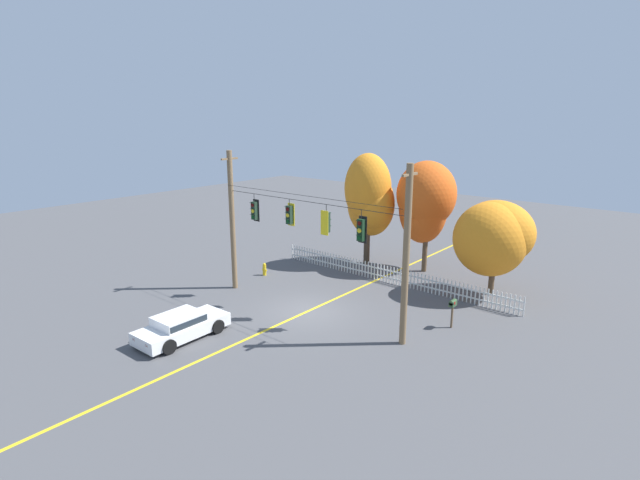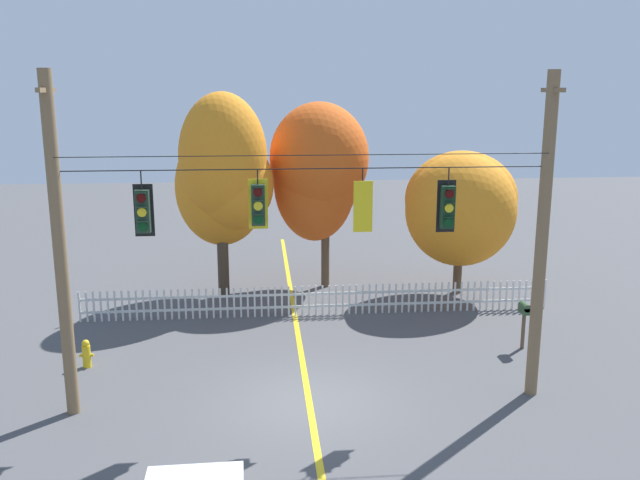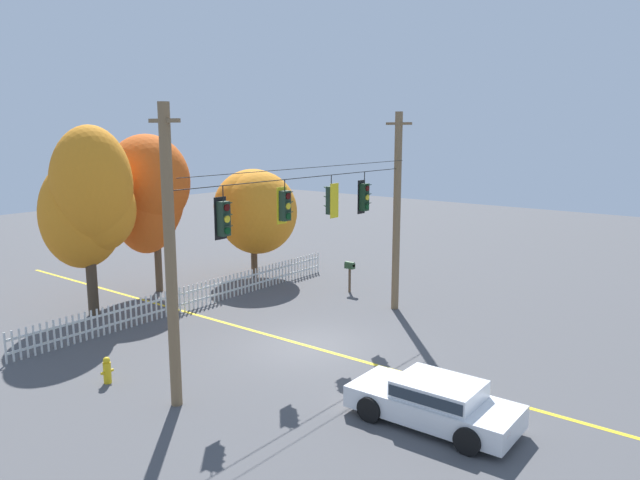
{
  "view_description": "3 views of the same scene",
  "coord_description": "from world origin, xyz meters",
  "px_view_note": "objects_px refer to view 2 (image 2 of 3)",
  "views": [
    {
      "loc": [
        15.22,
        -17.22,
        9.65
      ],
      "look_at": [
        0.22,
        0.75,
        3.61
      ],
      "focal_mm": 27.53,
      "sensor_mm": 36.0,
      "label": 1
    },
    {
      "loc": [
        -1.08,
        -14.76,
        7.32
      ],
      "look_at": [
        0.34,
        0.87,
        3.79
      ],
      "focal_mm": 37.6,
      "sensor_mm": 36.0,
      "label": 2
    },
    {
      "loc": [
        -14.91,
        -12.14,
        7.12
      ],
      "look_at": [
        1.25,
        0.5,
        3.36
      ],
      "focal_mm": 34.12,
      "sensor_mm": 36.0,
      "label": 3
    }
  ],
  "objects_px": {
    "traffic_signal_eastbound_side": "(447,207)",
    "roadside_mailbox": "(524,311)",
    "autumn_maple_mid": "(319,168)",
    "traffic_signal_northbound_primary": "(143,211)",
    "autumn_oak_far_east": "(461,205)",
    "traffic_signal_southbound_primary": "(362,205)",
    "autumn_maple_near_fence": "(225,175)",
    "traffic_signal_westbound_side": "(258,205)",
    "fire_hydrant": "(86,354)"
  },
  "relations": [
    {
      "from": "autumn_maple_near_fence",
      "to": "roadside_mailbox",
      "type": "height_order",
      "value": "autumn_maple_near_fence"
    },
    {
      "from": "traffic_signal_eastbound_side",
      "to": "autumn_maple_near_fence",
      "type": "height_order",
      "value": "autumn_maple_near_fence"
    },
    {
      "from": "roadside_mailbox",
      "to": "traffic_signal_westbound_side",
      "type": "bearing_deg",
      "value": -159.17
    },
    {
      "from": "autumn_maple_near_fence",
      "to": "autumn_maple_mid",
      "type": "xyz_separation_m",
      "value": [
        3.42,
        1.02,
        0.11
      ]
    },
    {
      "from": "traffic_signal_northbound_primary",
      "to": "traffic_signal_eastbound_side",
      "type": "xyz_separation_m",
      "value": [
        6.84,
        0.0,
        -0.01
      ]
    },
    {
      "from": "fire_hydrant",
      "to": "roadside_mailbox",
      "type": "relative_size",
      "value": 0.56
    },
    {
      "from": "traffic_signal_westbound_side",
      "to": "autumn_oak_far_east",
      "type": "bearing_deg",
      "value": 48.82
    },
    {
      "from": "autumn_oak_far_east",
      "to": "roadside_mailbox",
      "type": "xyz_separation_m",
      "value": [
        0.36,
        -5.32,
        -2.19
      ]
    },
    {
      "from": "autumn_maple_near_fence",
      "to": "autumn_maple_mid",
      "type": "height_order",
      "value": "autumn_maple_near_fence"
    },
    {
      "from": "traffic_signal_northbound_primary",
      "to": "roadside_mailbox",
      "type": "relative_size",
      "value": 1.08
    },
    {
      "from": "traffic_signal_eastbound_side",
      "to": "roadside_mailbox",
      "type": "bearing_deg",
      "value": 41.68
    },
    {
      "from": "autumn_oak_far_east",
      "to": "traffic_signal_southbound_primary",
      "type": "bearing_deg",
      "value": -120.45
    },
    {
      "from": "roadside_mailbox",
      "to": "traffic_signal_northbound_primary",
      "type": "bearing_deg",
      "value": -164.09
    },
    {
      "from": "traffic_signal_eastbound_side",
      "to": "autumn_maple_near_fence",
      "type": "relative_size",
      "value": 0.21
    },
    {
      "from": "traffic_signal_northbound_primary",
      "to": "traffic_signal_westbound_side",
      "type": "height_order",
      "value": "same"
    },
    {
      "from": "autumn_oak_far_east",
      "to": "autumn_maple_mid",
      "type": "bearing_deg",
      "value": 161.92
    },
    {
      "from": "traffic_signal_eastbound_side",
      "to": "roadside_mailbox",
      "type": "height_order",
      "value": "traffic_signal_eastbound_side"
    },
    {
      "from": "autumn_maple_mid",
      "to": "roadside_mailbox",
      "type": "xyz_separation_m",
      "value": [
        5.28,
        -6.93,
        -3.38
      ]
    },
    {
      "from": "traffic_signal_southbound_primary",
      "to": "autumn_maple_near_fence",
      "type": "xyz_separation_m",
      "value": [
        -3.51,
        8.79,
        -0.37
      ]
    },
    {
      "from": "autumn_oak_far_east",
      "to": "fire_hydrant",
      "type": "distance_m",
      "value": 13.42
    },
    {
      "from": "autumn_maple_near_fence",
      "to": "autumn_oak_far_east",
      "type": "distance_m",
      "value": 8.42
    },
    {
      "from": "traffic_signal_eastbound_side",
      "to": "fire_hydrant",
      "type": "height_order",
      "value": "traffic_signal_eastbound_side"
    },
    {
      "from": "autumn_maple_mid",
      "to": "roadside_mailbox",
      "type": "bearing_deg",
      "value": -52.69
    },
    {
      "from": "traffic_signal_eastbound_side",
      "to": "autumn_maple_near_fence",
      "type": "xyz_separation_m",
      "value": [
        -5.48,
        8.77,
        -0.31
      ]
    },
    {
      "from": "traffic_signal_northbound_primary",
      "to": "autumn_maple_mid",
      "type": "height_order",
      "value": "autumn_maple_mid"
    },
    {
      "from": "traffic_signal_southbound_primary",
      "to": "roadside_mailbox",
      "type": "bearing_deg",
      "value": 29.06
    },
    {
      "from": "traffic_signal_westbound_side",
      "to": "roadside_mailbox",
      "type": "bearing_deg",
      "value": 20.83
    },
    {
      "from": "autumn_maple_near_fence",
      "to": "fire_hydrant",
      "type": "relative_size",
      "value": 9.37
    },
    {
      "from": "autumn_maple_near_fence",
      "to": "fire_hydrant",
      "type": "height_order",
      "value": "autumn_maple_near_fence"
    },
    {
      "from": "autumn_maple_mid",
      "to": "roadside_mailbox",
      "type": "relative_size",
      "value": 5.01
    },
    {
      "from": "autumn_oak_far_east",
      "to": "traffic_signal_northbound_primary",
      "type": "bearing_deg",
      "value": -139.8
    },
    {
      "from": "fire_hydrant",
      "to": "roadside_mailbox",
      "type": "xyz_separation_m",
      "value": [
        12.23,
        0.23,
        0.74
      ]
    },
    {
      "from": "autumn_maple_near_fence",
      "to": "roadside_mailbox",
      "type": "bearing_deg",
      "value": -34.18
    },
    {
      "from": "traffic_signal_northbound_primary",
      "to": "roadside_mailbox",
      "type": "xyz_separation_m",
      "value": [
        10.05,
        2.86,
        -3.6
      ]
    },
    {
      "from": "fire_hydrant",
      "to": "roadside_mailbox",
      "type": "distance_m",
      "value": 12.25
    },
    {
      "from": "traffic_signal_westbound_side",
      "to": "traffic_signal_eastbound_side",
      "type": "height_order",
      "value": "same"
    },
    {
      "from": "traffic_signal_southbound_primary",
      "to": "autumn_oak_far_east",
      "type": "distance_m",
      "value": 9.63
    },
    {
      "from": "traffic_signal_eastbound_side",
      "to": "traffic_signal_southbound_primary",
      "type": "bearing_deg",
      "value": -179.45
    },
    {
      "from": "traffic_signal_westbound_side",
      "to": "fire_hydrant",
      "type": "distance_m",
      "value": 6.98
    },
    {
      "from": "autumn_maple_near_fence",
      "to": "roadside_mailbox",
      "type": "relative_size",
      "value": 5.27
    },
    {
      "from": "autumn_maple_mid",
      "to": "autumn_oak_far_east",
      "type": "height_order",
      "value": "autumn_maple_mid"
    },
    {
      "from": "traffic_signal_northbound_primary",
      "to": "autumn_oak_far_east",
      "type": "xyz_separation_m",
      "value": [
        9.69,
        8.19,
        -1.41
      ]
    },
    {
      "from": "traffic_signal_westbound_side",
      "to": "autumn_maple_mid",
      "type": "height_order",
      "value": "autumn_maple_mid"
    },
    {
      "from": "traffic_signal_westbound_side",
      "to": "autumn_maple_near_fence",
      "type": "distance_m",
      "value": 8.86
    },
    {
      "from": "traffic_signal_eastbound_side",
      "to": "fire_hydrant",
      "type": "distance_m",
      "value": 10.33
    },
    {
      "from": "autumn_maple_mid",
      "to": "traffic_signal_southbound_primary",
      "type": "bearing_deg",
      "value": -89.47
    },
    {
      "from": "traffic_signal_southbound_primary",
      "to": "traffic_signal_eastbound_side",
      "type": "relative_size",
      "value": 0.94
    },
    {
      "from": "traffic_signal_northbound_primary",
      "to": "fire_hydrant",
      "type": "distance_m",
      "value": 5.52
    },
    {
      "from": "autumn_maple_near_fence",
      "to": "autumn_maple_mid",
      "type": "relative_size",
      "value": 1.05
    },
    {
      "from": "traffic_signal_northbound_primary",
      "to": "traffic_signal_westbound_side",
      "type": "distance_m",
      "value": 2.53
    }
  ]
}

